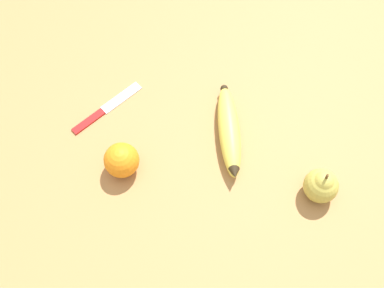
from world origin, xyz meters
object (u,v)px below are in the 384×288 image
object	(u,v)px
pear	(321,185)
paring_knife	(105,109)
orange	(122,160)
banana	(229,131)

from	to	relation	value
pear	paring_knife	size ratio (longest dim) A/B	0.56
orange	pear	bearing A→B (deg)	78.63
banana	paring_knife	world-z (taller)	banana
orange	pear	size ratio (longest dim) A/B	0.83
orange	paring_knife	xyz separation A→B (m)	(-0.14, -0.04, -0.03)
banana	orange	world-z (taller)	orange
banana	paring_knife	distance (m)	0.27
paring_knife	orange	bearing A→B (deg)	-22.40
orange	banana	bearing A→B (deg)	105.44
pear	paring_knife	xyz separation A→B (m)	(-0.21, -0.42, -0.03)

